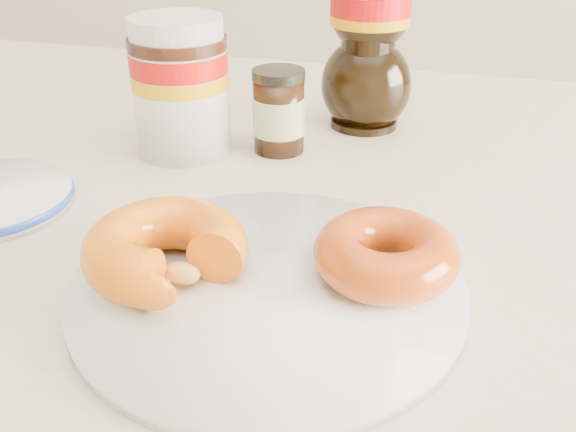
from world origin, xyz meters
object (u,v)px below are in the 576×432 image
(dining_table, at_px, (287,282))
(donut_whole, at_px, (386,254))
(donut_bitten, at_px, (166,249))
(plate, at_px, (268,287))
(dark_jar, at_px, (279,112))
(syrup_bottle, at_px, (369,39))
(nutella_jar, at_px, (180,81))

(dining_table, distance_m, donut_whole, 0.19)
(donut_bitten, xyz_separation_m, donut_whole, (0.14, 0.04, -0.00))
(plate, bearing_deg, dark_jar, 104.83)
(dining_table, height_order, plate, plate)
(dark_jar, bearing_deg, donut_bitten, -90.34)
(dining_table, bearing_deg, syrup_bottle, 81.50)
(donut_whole, xyz_separation_m, dark_jar, (-0.14, 0.22, 0.01))
(plate, distance_m, donut_whole, 0.08)
(plate, height_order, dark_jar, dark_jar)
(nutella_jar, relative_size, dark_jar, 1.60)
(dining_table, relative_size, plate, 5.32)
(donut_bitten, bearing_deg, donut_whole, 13.84)
(syrup_bottle, bearing_deg, nutella_jar, -143.26)
(donut_bitten, bearing_deg, plate, 8.65)
(dining_table, height_order, donut_whole, donut_whole)
(donut_bitten, bearing_deg, dining_table, 73.34)
(plate, bearing_deg, dining_table, 100.47)
(plate, bearing_deg, donut_bitten, -170.43)
(donut_bitten, relative_size, nutella_jar, 0.82)
(dining_table, relative_size, syrup_bottle, 7.25)
(donut_whole, xyz_separation_m, syrup_bottle, (-0.07, 0.32, 0.07))
(dining_table, bearing_deg, nutella_jar, 147.56)
(donut_bitten, xyz_separation_m, syrup_bottle, (0.07, 0.35, 0.06))
(donut_whole, height_order, syrup_bottle, syrup_bottle)
(plate, bearing_deg, donut_whole, 19.25)
(plate, xyz_separation_m, donut_whole, (0.07, 0.03, 0.02))
(nutella_jar, bearing_deg, donut_whole, -40.10)
(dining_table, relative_size, donut_whole, 14.50)
(donut_whole, distance_m, nutella_jar, 0.31)
(dining_table, distance_m, dark_jar, 0.17)
(syrup_bottle, distance_m, dark_jar, 0.13)
(dining_table, height_order, nutella_jar, nutella_jar)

